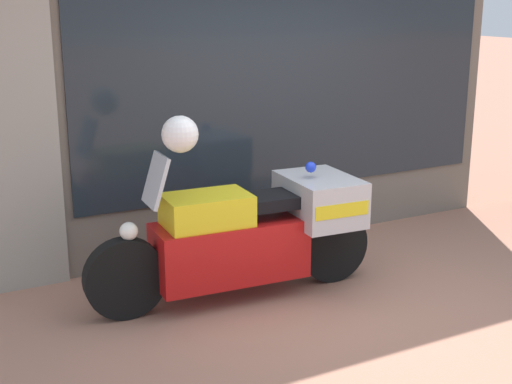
# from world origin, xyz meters

# --- Properties ---
(ground_plane) EXTENTS (60.00, 60.00, 0.00)m
(ground_plane) POSITION_xyz_m (0.00, 0.00, 0.00)
(ground_plane) COLOR #9E6B56
(shop_building) EXTENTS (5.54, 0.55, 3.91)m
(shop_building) POSITION_xyz_m (-0.40, 2.00, 1.96)
(shop_building) COLOR #6B6056
(shop_building) RESTS_ON ground
(window_display) EXTENTS (4.19, 0.30, 2.09)m
(window_display) POSITION_xyz_m (0.38, 2.03, 0.49)
(window_display) COLOR slate
(window_display) RESTS_ON ground
(paramedic_motorcycle) EXTENTS (2.43, 0.78, 1.25)m
(paramedic_motorcycle) POSITION_xyz_m (-0.59, 0.76, 0.55)
(paramedic_motorcycle) COLOR black
(paramedic_motorcycle) RESTS_ON ground
(white_helmet) EXTENTS (0.28, 0.28, 0.28)m
(white_helmet) POSITION_xyz_m (-1.19, 0.80, 1.39)
(white_helmet) COLOR white
(white_helmet) RESTS_ON paramedic_motorcycle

